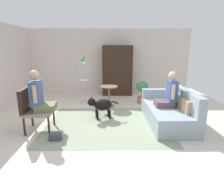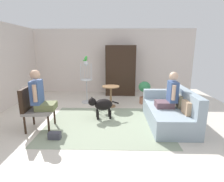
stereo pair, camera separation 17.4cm
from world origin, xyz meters
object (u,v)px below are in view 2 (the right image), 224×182
(armchair, at_px, (33,105))
(round_end_table, at_px, (111,93))
(person_on_armchair, at_px, (40,94))
(armoire_cabinet, at_px, (120,70))
(bird_cage_stand, at_px, (87,83))
(dog, at_px, (102,105))
(couch, at_px, (170,112))
(potted_plant, at_px, (144,90))
(parrot, at_px, (86,59))
(person_on_couch, at_px, (170,94))
(handbag, at_px, (55,136))

(armchair, height_order, round_end_table, armchair)
(person_on_armchair, height_order, armoire_cabinet, armoire_cabinet)
(armchair, distance_m, bird_cage_stand, 2.21)
(dog, bearing_deg, couch, -9.15)
(armchair, height_order, potted_plant, armchair)
(person_on_armchair, relative_size, parrot, 5.13)
(person_on_couch, height_order, handbag, person_on_couch)
(armoire_cabinet, height_order, handbag, armoire_cabinet)
(parrot, bearing_deg, person_on_couch, -37.17)
(person_on_couch, height_order, bird_cage_stand, bird_cage_stand)
(armoire_cabinet, bearing_deg, round_end_table, -101.69)
(round_end_table, xyz_separation_m, armoire_cabinet, (0.32, 1.54, 0.50))
(couch, height_order, armoire_cabinet, armoire_cabinet)
(armchair, bearing_deg, couch, 7.03)
(armchair, distance_m, potted_plant, 3.37)
(person_on_armchair, xyz_separation_m, potted_plant, (2.57, 1.96, -0.36))
(bird_cage_stand, height_order, armoire_cabinet, armoire_cabinet)
(couch, xyz_separation_m, person_on_couch, (-0.05, -0.03, 0.45))
(person_on_armchair, distance_m, potted_plant, 3.25)
(armchair, distance_m, parrot, 2.38)
(person_on_armchair, xyz_separation_m, parrot, (0.68, 2.02, 0.65))
(potted_plant, bearing_deg, bird_cage_stand, 178.09)
(couch, bearing_deg, person_on_armchair, -172.86)
(person_on_armchair, distance_m, round_end_table, 2.21)
(person_on_armchair, distance_m, bird_cage_stand, 2.14)
(person_on_armchair, bearing_deg, round_end_table, 46.92)
(couch, bearing_deg, round_end_table, 140.04)
(person_on_armchair, height_order, handbag, person_on_armchair)
(person_on_couch, height_order, round_end_table, person_on_couch)
(person_on_couch, bearing_deg, potted_plant, 101.56)
(couch, height_order, armchair, armchair)
(armoire_cabinet, bearing_deg, person_on_armchair, -119.98)
(round_end_table, bearing_deg, person_on_couch, -41.67)
(bird_cage_stand, bearing_deg, parrot, 0.00)
(armchair, distance_m, handbag, 0.89)
(parrot, xyz_separation_m, handbag, (-0.25, -2.49, -1.38))
(person_on_armchair, distance_m, parrot, 2.23)
(armchair, xyz_separation_m, bird_cage_stand, (0.84, 2.04, 0.12))
(couch, relative_size, armoire_cabinet, 0.94)
(round_end_table, bearing_deg, couch, -39.96)
(person_on_armchair, distance_m, dog, 1.50)
(person_on_armchair, xyz_separation_m, armoire_cabinet, (1.81, 3.14, 0.14))
(couch, xyz_separation_m, bird_cage_stand, (-2.27, 1.65, 0.38))
(armchair, relative_size, dog, 1.23)
(handbag, bearing_deg, parrot, 84.24)
(armoire_cabinet, bearing_deg, armchair, -122.03)
(round_end_table, distance_m, handbag, 2.35)
(person_on_armchair, bearing_deg, armchair, -174.94)
(person_on_couch, bearing_deg, round_end_table, 138.33)
(person_on_armchair, xyz_separation_m, round_end_table, (1.49, 1.59, -0.36))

